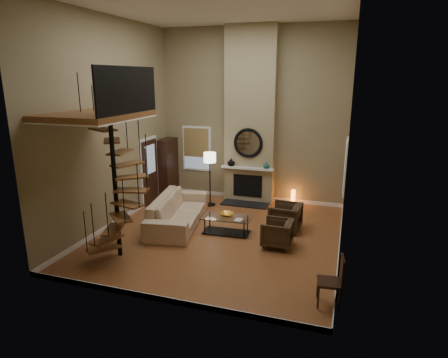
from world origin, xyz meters
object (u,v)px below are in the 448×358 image
(hutch, at_px, (168,168))
(side_chair, at_px, (335,278))
(armchair_far, at_px, (280,233))
(accent_lamp, at_px, (293,197))
(armchair_near, at_px, (288,217))
(sofa, at_px, (178,211))
(floor_lamp, at_px, (210,162))
(coffee_table, at_px, (226,223))

(hutch, relative_size, side_chair, 2.15)
(armchair_far, height_order, accent_lamp, armchair_far)
(hutch, height_order, armchair_near, hutch)
(sofa, height_order, armchair_far, sofa)
(armchair_far, height_order, floor_lamp, floor_lamp)
(floor_lamp, bearing_deg, sofa, -98.57)
(armchair_far, relative_size, floor_lamp, 0.42)
(hutch, xyz_separation_m, coffee_table, (2.95, -2.62, -0.67))
(hutch, xyz_separation_m, side_chair, (5.77, -5.16, -0.42))
(hutch, distance_m, side_chair, 7.76)
(coffee_table, relative_size, floor_lamp, 0.78)
(side_chair, bearing_deg, hutch, 138.20)
(floor_lamp, bearing_deg, side_chair, -48.64)
(armchair_near, bearing_deg, floor_lamp, -111.64)
(coffee_table, bearing_deg, armchair_far, -16.13)
(sofa, relative_size, armchair_near, 3.58)
(hutch, xyz_separation_m, floor_lamp, (1.77, -0.61, 0.46))
(hutch, distance_m, accent_lamp, 4.34)
(sofa, xyz_separation_m, armchair_near, (2.95, 0.54, -0.04))
(hutch, height_order, floor_lamp, hutch)
(coffee_table, xyz_separation_m, floor_lamp, (-1.18, 2.01, 1.13))
(armchair_near, bearing_deg, hutch, -109.07)
(armchair_near, xyz_separation_m, armchair_far, (-0.02, -1.14, 0.00))
(accent_lamp, bearing_deg, floor_lamp, -161.66)
(floor_lamp, bearing_deg, armchair_near, -25.80)
(accent_lamp, xyz_separation_m, side_chair, (1.50, -5.38, 0.28))
(floor_lamp, distance_m, accent_lamp, 2.89)
(coffee_table, distance_m, side_chair, 3.80)
(hutch, relative_size, armchair_far, 2.83)
(side_chair, bearing_deg, floor_lamp, 131.36)
(armchair_near, distance_m, armchair_far, 1.14)
(armchair_far, relative_size, coffee_table, 0.53)
(sofa, height_order, armchair_near, sofa)
(hutch, relative_size, sofa, 0.69)
(hutch, height_order, sofa, hutch)
(armchair_near, height_order, side_chair, side_chair)
(side_chair, bearing_deg, accent_lamp, 105.54)
(sofa, relative_size, armchair_far, 4.07)
(armchair_far, bearing_deg, accent_lamp, -176.71)
(hutch, distance_m, floor_lamp, 1.93)
(sofa, distance_m, floor_lamp, 2.12)
(armchair_near, height_order, floor_lamp, floor_lamp)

